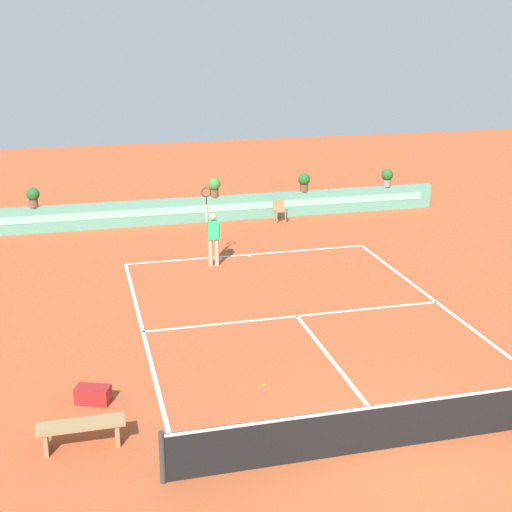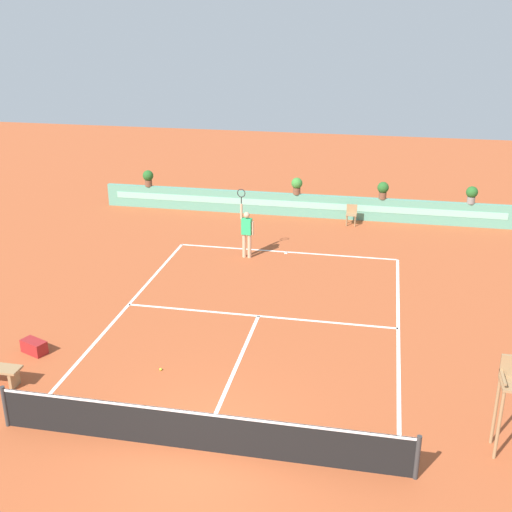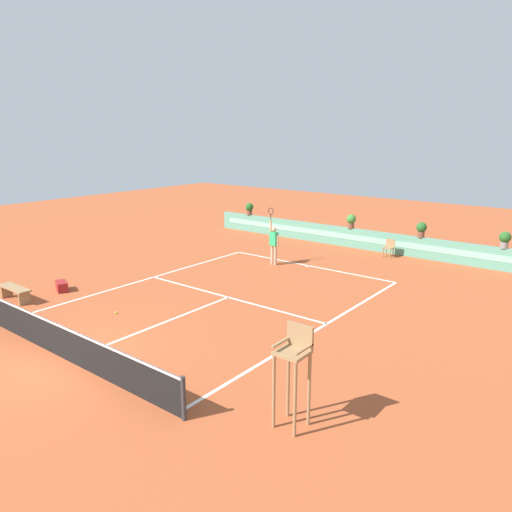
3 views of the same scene
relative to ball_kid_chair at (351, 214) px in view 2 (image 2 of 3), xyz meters
name	(u,v)px [view 2 (image 2 of 3)]	position (x,y,z in m)	size (l,w,h in m)	color
ground_plane	(256,322)	(-2.18, -9.66, -0.48)	(60.00, 60.00, 0.00)	#A84C28
court_lines	(260,311)	(-2.18, -8.94, -0.47)	(8.32, 11.94, 0.01)	white
net	(199,430)	(-2.18, -15.66, 0.03)	(8.92, 0.10, 1.00)	#333333
back_wall_barrier	(302,205)	(-2.18, 0.73, 0.02)	(18.00, 0.21, 1.00)	#599E84
ball_kid_chair	(351,214)	(0.00, 0.00, 0.00)	(0.44, 0.44, 0.85)	#99754C
gear_bag	(34,347)	(-7.65, -12.58, -0.30)	(0.70, 0.36, 0.36)	maroon
tennis_player	(247,230)	(-3.54, -4.58, 0.57)	(0.62, 0.26, 2.58)	tan
tennis_ball_near_baseline	(161,369)	(-4.03, -12.78, -0.44)	(0.07, 0.07, 0.07)	#CCE033
potted_plant_right	(383,189)	(1.23, 0.73, 0.93)	(0.48, 0.48, 0.72)	brown
potted_plant_centre	(297,185)	(-2.44, 0.73, 0.93)	(0.48, 0.48, 0.72)	brown
potted_plant_far_right	(472,194)	(4.84, 0.73, 0.93)	(0.48, 0.48, 0.72)	gray
potted_plant_far_left	(148,177)	(-9.22, 0.73, 0.93)	(0.48, 0.48, 0.72)	brown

